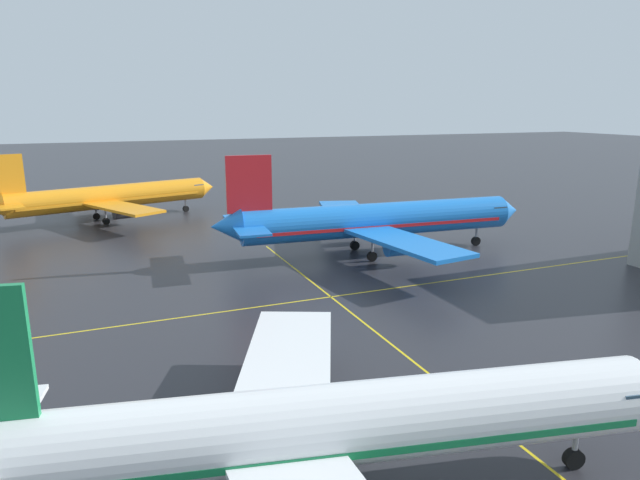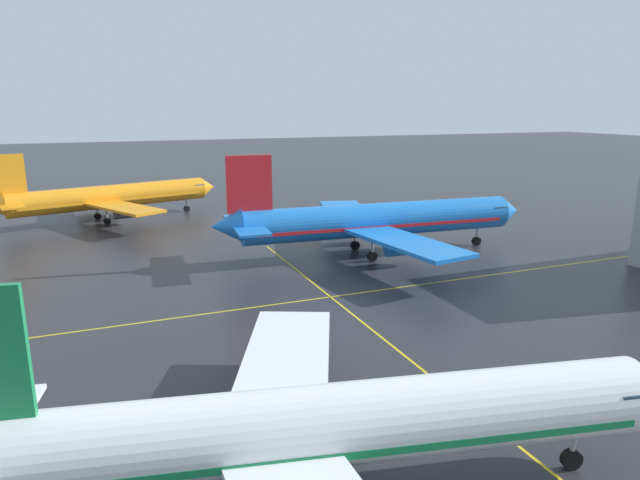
# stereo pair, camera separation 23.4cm
# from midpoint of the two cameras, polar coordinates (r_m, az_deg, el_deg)

# --- Properties ---
(airliner_front_gate) EXTENTS (36.80, 31.27, 11.49)m
(airliner_front_gate) POSITION_cam_midpoint_polar(r_m,az_deg,el_deg) (26.64, -0.07, -18.67)
(airliner_front_gate) COLOR white
(airliner_front_gate) RESTS_ON ground
(airliner_second_row) EXTENTS (41.20, 35.45, 12.81)m
(airliner_second_row) POSITION_cam_midpoint_polar(r_m,az_deg,el_deg) (69.00, 5.63, 2.03)
(airliner_second_row) COLOR blue
(airliner_second_row) RESTS_ON ground
(airliner_third_row) EXTENTS (36.29, 30.94, 11.45)m
(airliner_third_row) POSITION_cam_midpoint_polar(r_m,az_deg,el_deg) (95.57, -21.02, 4.14)
(airliner_third_row) COLOR orange
(airliner_third_row) RESTS_ON ground
(taxiway_markings) EXTENTS (121.99, 79.62, 0.01)m
(taxiway_markings) POSITION_cam_midpoint_polar(r_m,az_deg,el_deg) (39.78, 11.64, -13.83)
(taxiway_markings) COLOR yellow
(taxiway_markings) RESTS_ON ground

